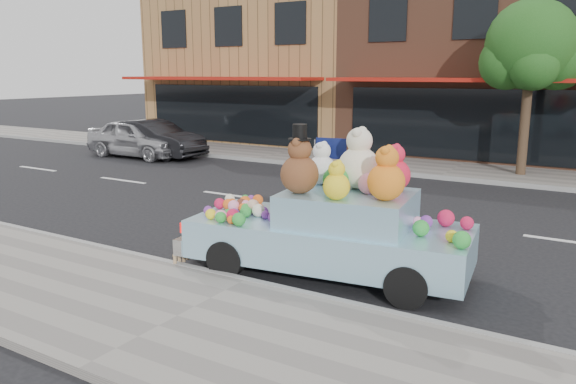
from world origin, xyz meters
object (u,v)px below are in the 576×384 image
Objects in this scene: street_tree at (532,53)px; car_dark at (153,139)px; art_car at (332,223)px; car_silver at (137,138)px.

car_dark is (-12.61, -2.61, -3.00)m from street_tree.
street_tree is 13.22m from car_dark.
street_tree is 1.24× the size of car_dark.
art_car is at bearing -124.41° from car_dark.
street_tree reaches higher than art_car.
art_car is at bearing -121.15° from car_silver.
street_tree is 13.77m from car_silver.
car_silver reaches higher than car_dark.
street_tree is 1.24× the size of car_silver.
art_car reaches higher than car_silver.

